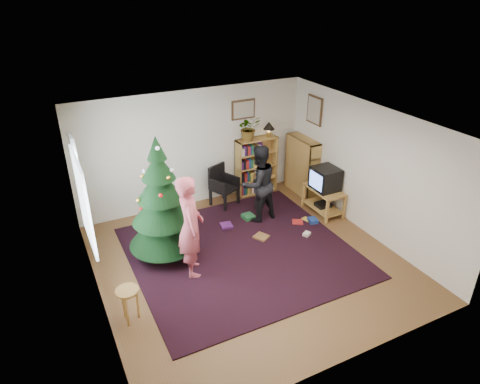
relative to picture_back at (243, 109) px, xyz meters
name	(u,v)px	position (x,y,z in m)	size (l,w,h in m)	color
floor	(249,261)	(-1.15, -2.48, -1.95)	(5.00, 5.00, 0.00)	brown
ceiling	(250,125)	(-1.15, -2.48, 0.55)	(5.00, 5.00, 0.00)	white
wall_back	(194,149)	(-1.15, 0.02, -0.70)	(5.00, 0.02, 2.50)	silver
wall_front	(349,288)	(-1.15, -4.97, -0.70)	(5.00, 0.02, 2.50)	silver
wall_left	(91,236)	(-3.65, -2.48, -0.70)	(0.02, 5.00, 2.50)	silver
wall_right	(368,170)	(1.35, -2.48, -0.70)	(0.02, 5.00, 2.50)	silver
rug	(241,252)	(-1.15, -2.17, -1.94)	(3.80, 3.60, 0.02)	black
window_pane	(84,201)	(-3.62, -1.88, -0.45)	(0.04, 1.20, 1.40)	silver
curtain	(79,183)	(-3.58, -1.18, -0.45)	(0.06, 0.35, 1.60)	white
picture_back	(243,109)	(0.00, 0.00, 0.00)	(0.55, 0.03, 0.42)	#4C3319
picture_right	(315,110)	(1.33, -0.73, 0.00)	(0.03, 0.50, 0.60)	#4C3319
christmas_tree	(162,208)	(-2.38, -1.61, -1.01)	(1.24, 1.24, 2.25)	#3F2816
bookshelf_back	(256,165)	(0.27, -0.14, -1.29)	(0.95, 0.30, 1.30)	#BC9043
bookshelf_right	(302,165)	(1.19, -0.60, -1.29)	(0.30, 0.95, 1.30)	#BC9043
tv_stand	(324,198)	(1.07, -1.62, -1.63)	(0.50, 0.89, 0.55)	#BC9043
crt_tv	(325,179)	(1.07, -1.62, -1.17)	(0.49, 0.53, 0.46)	black
armchair	(222,183)	(-0.66, -0.30, -1.48)	(0.64, 0.65, 0.89)	black
stool	(128,297)	(-3.35, -2.98, -1.52)	(0.33, 0.33, 0.55)	#BC9043
person_standing	(191,227)	(-2.13, -2.31, -1.06)	(0.65, 0.42, 1.77)	#B44853
person_by_chair	(258,184)	(-0.30, -1.26, -1.15)	(0.78, 0.61, 1.60)	black
potted_plant	(249,128)	(0.07, -0.14, -0.38)	(0.48, 0.42, 0.54)	gray
table_lamp	(269,127)	(0.57, -0.14, -0.42)	(0.25, 0.25, 0.34)	#A57F33
floor_clutter	(280,225)	(-0.05, -1.73, -1.91)	(1.84, 1.28, 0.08)	#A51E19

